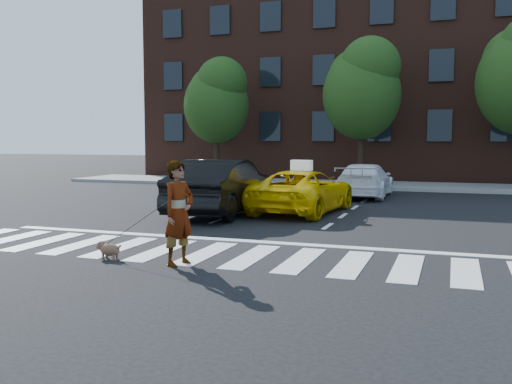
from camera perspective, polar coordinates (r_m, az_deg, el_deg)
ground at (r=11.75m, az=-5.09°, el=-6.16°), size 120.00×120.00×0.00m
crosswalk at (r=11.75m, az=-5.09°, el=-6.13°), size 13.00×2.40×0.01m
stop_line at (r=13.20m, az=-2.22°, el=-4.84°), size 12.00×0.30×0.01m
sidewalk_far at (r=28.48m, az=9.53°, el=0.73°), size 30.00×4.00×0.15m
building at (r=35.99m, az=11.73°, el=11.10°), size 26.00×10.00×12.00m
tree_left at (r=29.95m, az=-3.94°, el=9.38°), size 3.39×3.38×6.50m
tree_mid at (r=27.92m, az=10.61°, el=10.44°), size 3.69×3.69×7.10m
taxi at (r=18.14m, az=4.72°, el=0.08°), size 2.70×5.06×1.35m
black_sedan at (r=17.59m, az=-3.44°, el=0.51°), size 2.02×5.27×1.71m
white_suv at (r=23.22m, az=10.85°, el=1.14°), size 1.89×4.62×1.34m
woman at (r=10.63m, az=-7.73°, el=-2.11°), size 0.66×0.81×1.94m
dog at (r=11.53m, az=-14.58°, el=-5.53°), size 0.60×0.26×0.34m
taxi_sign at (r=17.89m, az=4.58°, el=2.69°), size 0.67×0.34×0.32m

